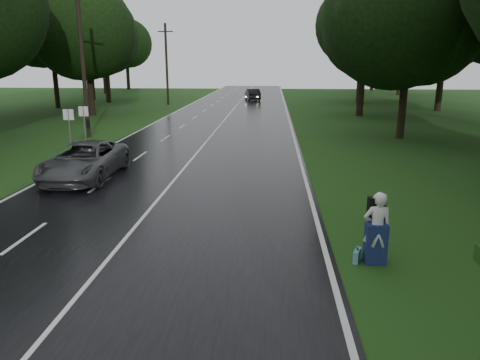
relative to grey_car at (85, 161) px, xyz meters
name	(u,v)px	position (x,y,z in m)	size (l,w,h in m)	color
ground	(98,273)	(4.06, -9.07, -0.84)	(160.00, 160.00, 0.00)	#1D4414
road	(209,139)	(4.06, 10.93, -0.82)	(12.00, 140.00, 0.04)	black
lane_center	(209,139)	(4.06, 10.93, -0.79)	(0.12, 140.00, 0.01)	silver
grey_car	(85,161)	(0.00, 0.00, 0.00)	(2.65, 5.75, 1.60)	#424447
far_car	(252,94)	(5.60, 42.93, -0.03)	(1.63, 4.67, 1.54)	black
hitchhiker	(376,230)	(11.06, -7.98, 0.06)	(0.73, 0.66, 1.94)	silver
suitcase	(357,255)	(10.63, -7.93, -0.67)	(0.13, 0.47, 0.33)	teal
utility_pole_mid	(89,137)	(-4.44, 11.29, -0.84)	(1.80, 0.28, 10.81)	black
utility_pole_far	(168,105)	(-4.44, 35.89, -0.84)	(1.80, 0.28, 9.53)	black
road_sign_a	(72,153)	(-3.14, 5.60, -0.84)	(0.61, 0.10, 2.53)	white
road_sign_b	(87,147)	(-3.14, 7.67, -0.84)	(0.60, 0.10, 2.49)	white
tree_left_e	(93,115)	(-9.38, 24.31, -0.84)	(8.75, 8.75, 13.68)	black
tree_left_f	(109,102)	(-12.83, 38.42, -0.84)	(8.79, 8.79, 13.73)	black
tree_right_d	(400,138)	(17.18, 12.51, -0.84)	(8.52, 8.52, 13.31)	black
tree_right_e	(359,116)	(16.80, 25.61, -0.84)	(8.88, 8.88, 13.88)	black
tree_right_f	(358,103)	(19.39, 40.38, -0.84)	(10.99, 10.99, 17.16)	black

